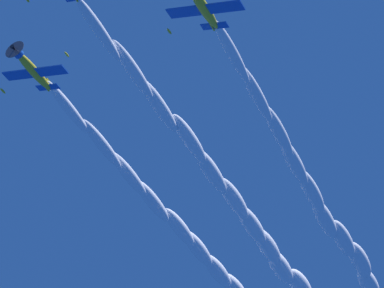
% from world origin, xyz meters
% --- Properties ---
extents(airplane_left_wingman, '(6.86, 6.75, 2.78)m').
position_xyz_m(airplane_left_wingman, '(12.99, 1.01, 55.47)').
color(airplane_left_wingman, gold).
extents(airplane_right_wingman, '(6.92, 6.72, 2.58)m').
position_xyz_m(airplane_right_wingman, '(-2.41, 11.70, 56.20)').
color(airplane_right_wingman, gold).
extents(smoke_trail_lead, '(37.97, 57.71, 5.51)m').
position_xyz_m(smoke_trail_lead, '(24.62, 38.56, 58.75)').
color(smoke_trail_lead, white).
extents(smoke_trail_left_wingman, '(37.39, 58.34, 5.28)m').
position_xyz_m(smoke_trail_left_wingman, '(37.30, 39.70, 57.91)').
color(smoke_trail_left_wingman, white).
extents(smoke_trail_right_wingman, '(37.10, 57.97, 5.28)m').
position_xyz_m(smoke_trail_right_wingman, '(21.90, 50.40, 58.60)').
color(smoke_trail_right_wingman, white).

